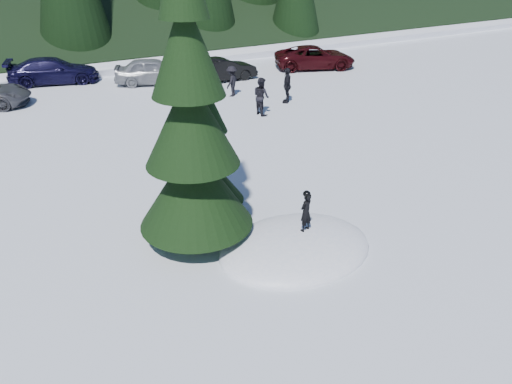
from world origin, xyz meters
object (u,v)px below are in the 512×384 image
spruce_tall (191,132)px  car_6 (315,57)px  adult_1 (287,85)px  car_5 (223,69)px  child_skier (306,212)px  adult_2 (232,81)px  adult_0 (261,96)px  car_3 (53,71)px  spruce_short (207,150)px  car_4 (153,71)px

spruce_tall → car_6: size_ratio=1.64×
adult_1 → car_5: (-1.02, 5.69, -0.23)m
child_skier → adult_1: (6.80, 11.84, -0.15)m
adult_2 → car_6: bearing=161.7°
adult_0 → car_5: (1.12, 6.74, -0.23)m
car_6 → car_3: bearing=95.2°
child_skier → adult_1: adult_1 is taller
spruce_short → adult_1: bearing=46.3°
spruce_tall → adult_2: size_ratio=5.25×
adult_0 → adult_1: size_ratio=1.00×
child_skier → car_3: child_skier is taller
car_5 → adult_0: bearing=169.2°
car_4 → car_5: bearing=-86.5°
car_3 → car_4: 5.97m
adult_0 → car_6: (7.82, 6.68, -0.18)m
spruce_tall → adult_2: (7.36, 12.62, -2.50)m
spruce_tall → spruce_short: spruce_tall is taller
spruce_tall → car_6: 21.94m
adult_2 → car_4: size_ratio=0.37×
spruce_short → car_4: bearing=77.7°
spruce_short → child_skier: (1.56, -3.11, -1.04)m
spruce_short → adult_2: (6.36, 11.22, -1.28)m
spruce_tall → adult_1: spruce_tall is taller
adult_0 → adult_2: size_ratio=1.11×
adult_1 → spruce_short: bearing=-3.9°
spruce_short → spruce_tall: bearing=-125.5°
adult_0 → car_6: bearing=-55.1°
adult_2 → child_skier: bearing=31.0°
spruce_tall → adult_1: bearing=47.3°
car_6 → adult_0: bearing=151.3°
spruce_short → adult_1: spruce_short is taller
adult_2 → car_3: adult_2 is taller
adult_2 → car_6: size_ratio=0.31×
child_skier → car_4: bearing=-114.5°
car_3 → car_5: 10.04m
spruce_short → car_3: bearing=95.3°
spruce_short → car_3: 18.88m
spruce_short → child_skier: bearing=-63.3°
car_3 → car_5: (9.06, -4.32, -0.06)m
adult_2 → adult_1: bearing=88.2°
adult_2 → car_5: (0.98, 3.20, -0.14)m
adult_0 → adult_1: (2.14, 1.05, -0.00)m
car_3 → spruce_short: bearing=-161.4°
spruce_tall → adult_0: spruce_tall is taller
spruce_short → adult_1: (8.36, 8.73, -1.19)m
adult_1 → car_3: 14.22m
child_skier → car_4: size_ratio=0.26×
adult_0 → car_4: size_ratio=0.41×
car_5 → car_6: 6.70m
spruce_tall → spruce_short: size_ratio=1.60×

